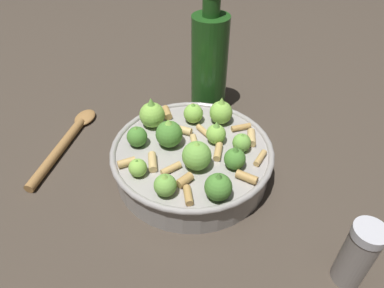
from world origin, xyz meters
TOP-DOWN VIEW (x-y plane):
  - ground_plane at (0.00, 0.00)m, footprint 2.40×2.40m
  - cooking_pan at (0.00, 0.00)m, footprint 0.25×0.25m
  - pepper_shaker at (-0.23, 0.12)m, footprint 0.04×0.04m
  - olive_oil_bottle at (0.02, -0.19)m, footprint 0.07×0.07m
  - wooden_spoon at (0.23, -0.00)m, footprint 0.04×0.22m

SIDE VIEW (x-z plane):
  - ground_plane at x=0.00m, z-range 0.00..0.00m
  - wooden_spoon at x=0.23m, z-range 0.00..0.02m
  - cooking_pan at x=0.00m, z-range -0.02..0.09m
  - pepper_shaker at x=-0.23m, z-range 0.00..0.10m
  - olive_oil_bottle at x=0.02m, z-range -0.02..0.22m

